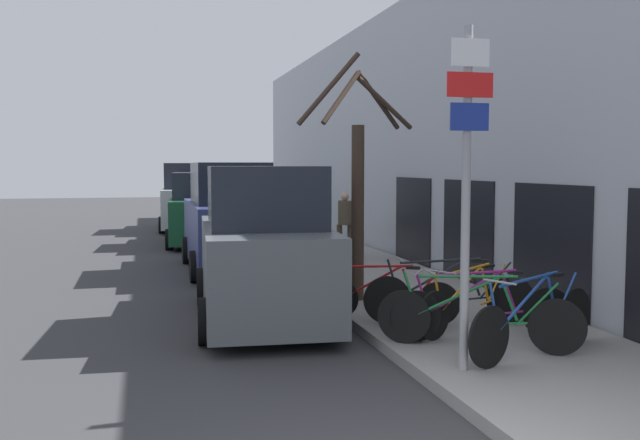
{
  "coord_description": "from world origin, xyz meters",
  "views": [
    {
      "loc": [
        -1.99,
        -4.49,
        2.45
      ],
      "look_at": [
        0.56,
        5.72,
        1.63
      ],
      "focal_mm": 40.0,
      "sensor_mm": 36.0,
      "label": 1
    }
  ],
  "objects_px": {
    "bicycle_2": "(482,310)",
    "bicycle_3": "(471,303)",
    "parked_car_1": "(229,222)",
    "pedestrian_near": "(345,219)",
    "street_tree": "(358,186)",
    "signpost": "(467,180)",
    "bicycle_5": "(387,297)",
    "bicycle_1": "(478,317)",
    "parked_car_0": "(263,251)",
    "parked_car_2": "(202,212)",
    "bicycle_4": "(449,295)",
    "bicycle_0": "(535,321)",
    "parked_car_3": "(188,200)"
  },
  "relations": [
    {
      "from": "bicycle_3",
      "to": "bicycle_5",
      "type": "distance_m",
      "value": 1.24
    },
    {
      "from": "pedestrian_near",
      "to": "bicycle_3",
      "type": "bearing_deg",
      "value": -83.3
    },
    {
      "from": "bicycle_1",
      "to": "bicycle_4",
      "type": "xyz_separation_m",
      "value": [
        0.27,
        1.46,
        0.0
      ]
    },
    {
      "from": "bicycle_2",
      "to": "bicycle_4",
      "type": "relative_size",
      "value": 1.0
    },
    {
      "from": "bicycle_2",
      "to": "bicycle_5",
      "type": "height_order",
      "value": "bicycle_2"
    },
    {
      "from": "bicycle_0",
      "to": "bicycle_4",
      "type": "bearing_deg",
      "value": -17.37
    },
    {
      "from": "bicycle_2",
      "to": "parked_car_2",
      "type": "relative_size",
      "value": 0.57
    },
    {
      "from": "bicycle_0",
      "to": "bicycle_3",
      "type": "distance_m",
      "value": 1.39
    },
    {
      "from": "bicycle_3",
      "to": "parked_car_0",
      "type": "bearing_deg",
      "value": 23.14
    },
    {
      "from": "bicycle_1",
      "to": "parked_car_1",
      "type": "xyz_separation_m",
      "value": [
        -2.11,
        8.33,
        0.58
      ]
    },
    {
      "from": "parked_car_0",
      "to": "pedestrian_near",
      "type": "relative_size",
      "value": 2.91
    },
    {
      "from": "pedestrian_near",
      "to": "parked_car_0",
      "type": "bearing_deg",
      "value": -105.44
    },
    {
      "from": "signpost",
      "to": "parked_car_1",
      "type": "xyz_separation_m",
      "value": [
        -1.55,
        9.11,
        -1.15
      ]
    },
    {
      "from": "bicycle_0",
      "to": "bicycle_1",
      "type": "relative_size",
      "value": 1.04
    },
    {
      "from": "bicycle_3",
      "to": "bicycle_0",
      "type": "bearing_deg",
      "value": 157.24
    },
    {
      "from": "signpost",
      "to": "pedestrian_near",
      "type": "xyz_separation_m",
      "value": [
        1.53,
        10.21,
        -1.21
      ]
    },
    {
      "from": "parked_car_1",
      "to": "pedestrian_near",
      "type": "height_order",
      "value": "parked_car_1"
    },
    {
      "from": "bicycle_3",
      "to": "parked_car_2",
      "type": "bearing_deg",
      "value": -18.28
    },
    {
      "from": "bicycle_3",
      "to": "parked_car_1",
      "type": "relative_size",
      "value": 0.43
    },
    {
      "from": "parked_car_0",
      "to": "bicycle_1",
      "type": "bearing_deg",
      "value": -49.07
    },
    {
      "from": "bicycle_4",
      "to": "parked_car_2",
      "type": "height_order",
      "value": "parked_car_2"
    },
    {
      "from": "bicycle_0",
      "to": "bicycle_1",
      "type": "height_order",
      "value": "bicycle_0"
    },
    {
      "from": "signpost",
      "to": "bicycle_3",
      "type": "distance_m",
      "value": 2.65
    },
    {
      "from": "parked_car_0",
      "to": "parked_car_2",
      "type": "bearing_deg",
      "value": 94.28
    },
    {
      "from": "bicycle_0",
      "to": "parked_car_2",
      "type": "bearing_deg",
      "value": -14.92
    },
    {
      "from": "street_tree",
      "to": "pedestrian_near",
      "type": "bearing_deg",
      "value": 76.12
    },
    {
      "from": "bicycle_1",
      "to": "pedestrian_near",
      "type": "bearing_deg",
      "value": 26.6
    },
    {
      "from": "bicycle_2",
      "to": "parked_car_2",
      "type": "height_order",
      "value": "parked_car_2"
    },
    {
      "from": "bicycle_1",
      "to": "parked_car_0",
      "type": "relative_size",
      "value": 0.47
    },
    {
      "from": "bicycle_5",
      "to": "parked_car_2",
      "type": "xyz_separation_m",
      "value": [
        -1.72,
        12.28,
        0.49
      ]
    },
    {
      "from": "bicycle_4",
      "to": "bicycle_5",
      "type": "xyz_separation_m",
      "value": [
        -0.84,
        0.31,
        -0.04
      ]
    },
    {
      "from": "bicycle_0",
      "to": "bicycle_2",
      "type": "xyz_separation_m",
      "value": [
        -0.27,
        0.84,
        -0.02
      ]
    },
    {
      "from": "parked_car_2",
      "to": "street_tree",
      "type": "xyz_separation_m",
      "value": [
        1.81,
        -10.49,
        1.08
      ]
    },
    {
      "from": "bicycle_2",
      "to": "bicycle_5",
      "type": "distance_m",
      "value": 1.58
    },
    {
      "from": "bicycle_2",
      "to": "bicycle_0",
      "type": "bearing_deg",
      "value": -155.34
    },
    {
      "from": "parked_car_2",
      "to": "bicycle_3",
      "type": "bearing_deg",
      "value": -74.57
    },
    {
      "from": "parked_car_3",
      "to": "pedestrian_near",
      "type": "distance_m",
      "value": 10.42
    },
    {
      "from": "bicycle_5",
      "to": "bicycle_1",
      "type": "bearing_deg",
      "value": -131.83
    },
    {
      "from": "signpost",
      "to": "bicycle_4",
      "type": "height_order",
      "value": "signpost"
    },
    {
      "from": "signpost",
      "to": "street_tree",
      "type": "xyz_separation_m",
      "value": [
        0.08,
        4.34,
        -0.19
      ]
    },
    {
      "from": "signpost",
      "to": "parked_car_0",
      "type": "relative_size",
      "value": 0.82
    },
    {
      "from": "bicycle_2",
      "to": "bicycle_4",
      "type": "bearing_deg",
      "value": 7.13
    },
    {
      "from": "bicycle_5",
      "to": "parked_car_1",
      "type": "xyz_separation_m",
      "value": [
        -1.54,
        6.56,
        0.62
      ]
    },
    {
      "from": "street_tree",
      "to": "signpost",
      "type": "bearing_deg",
      "value": -91.06
    },
    {
      "from": "bicycle_1",
      "to": "bicycle_2",
      "type": "xyz_separation_m",
      "value": [
        0.28,
        0.43,
        -0.01
      ]
    },
    {
      "from": "bicycle_1",
      "to": "pedestrian_near",
      "type": "relative_size",
      "value": 1.37
    },
    {
      "from": "bicycle_2",
      "to": "bicycle_3",
      "type": "height_order",
      "value": "bicycle_2"
    },
    {
      "from": "bicycle_3",
      "to": "parked_car_2",
      "type": "relative_size",
      "value": 0.47
    },
    {
      "from": "bicycle_0",
      "to": "signpost",
      "type": "bearing_deg",
      "value": 82.78
    },
    {
      "from": "signpost",
      "to": "street_tree",
      "type": "height_order",
      "value": "street_tree"
    }
  ]
}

